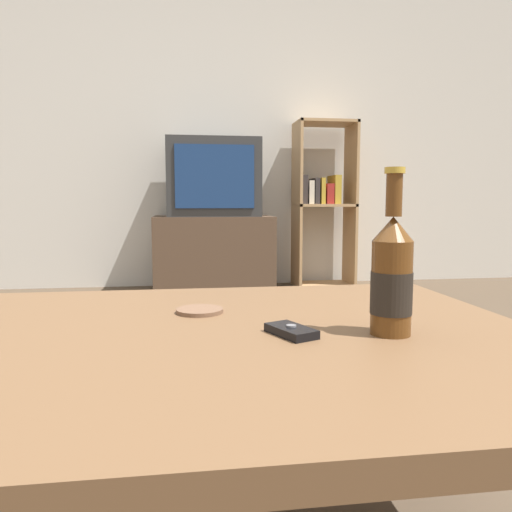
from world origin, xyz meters
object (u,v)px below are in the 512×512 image
object	(u,v)px
television	(213,178)
cell_phone	(291,331)
bookshelf	(322,201)
tv_stand	(213,254)
beer_bottle	(392,277)

from	to	relation	value
television	cell_phone	bearing A→B (deg)	-90.69
television	bookshelf	distance (m)	0.84
tv_stand	television	xyz separation A→B (m)	(0.00, -0.00, 0.53)
television	bookshelf	world-z (taller)	bookshelf
beer_bottle	bookshelf	bearing A→B (deg)	76.44
tv_stand	cell_phone	bearing A→B (deg)	-90.69
tv_stand	bookshelf	world-z (taller)	bookshelf
beer_bottle	tv_stand	bearing A→B (deg)	92.69
tv_stand	beer_bottle	world-z (taller)	beer_bottle
television	bookshelf	size ratio (longest dim) A/B	0.52
tv_stand	cell_phone	distance (m)	2.75
bookshelf	cell_phone	world-z (taller)	bookshelf
television	tv_stand	bearing A→B (deg)	90.00
bookshelf	cell_phone	size ratio (longest dim) A/B	11.95
cell_phone	bookshelf	bearing A→B (deg)	49.27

